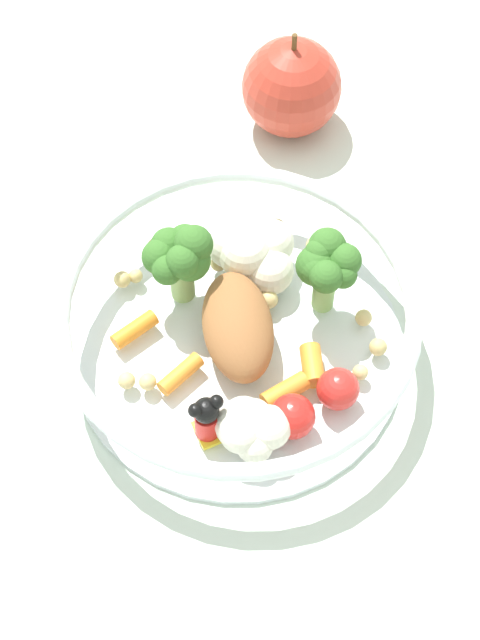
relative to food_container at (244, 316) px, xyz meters
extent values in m
plane|color=silver|center=(0.00, 0.01, -0.03)|extent=(2.40, 2.40, 0.00)
cylinder|color=white|center=(0.00, 0.00, -0.02)|extent=(0.20, 0.20, 0.01)
torus|color=white|center=(0.00, 0.00, 0.02)|extent=(0.22, 0.22, 0.01)
ellipsoid|color=#935B33|center=(0.00, 0.01, 0.00)|extent=(0.06, 0.08, 0.04)
cylinder|color=#7FAD5B|center=(-0.05, -0.03, 0.00)|extent=(0.01, 0.01, 0.03)
sphere|color=#386B28|center=(-0.04, -0.02, 0.02)|extent=(0.02, 0.02, 0.02)
sphere|color=#386B28|center=(-0.04, -0.02, 0.02)|extent=(0.02, 0.02, 0.02)
sphere|color=#386B28|center=(-0.05, -0.01, 0.03)|extent=(0.02, 0.02, 0.02)
sphere|color=#386B28|center=(-0.06, -0.02, 0.02)|extent=(0.02, 0.02, 0.02)
sphere|color=#386B28|center=(-0.06, -0.03, 0.03)|extent=(0.02, 0.02, 0.02)
sphere|color=#386B28|center=(-0.06, -0.03, 0.02)|extent=(0.02, 0.02, 0.02)
sphere|color=#386B28|center=(-0.05, -0.03, 0.03)|extent=(0.02, 0.02, 0.02)
sphere|color=#386B28|center=(-0.04, -0.03, 0.03)|extent=(0.02, 0.02, 0.02)
cylinder|color=#8EB766|center=(0.04, -0.03, 0.00)|extent=(0.02, 0.02, 0.03)
sphere|color=#386B28|center=(0.05, -0.02, 0.02)|extent=(0.02, 0.02, 0.02)
sphere|color=#386B28|center=(0.05, -0.01, 0.02)|extent=(0.02, 0.02, 0.02)
sphere|color=#386B28|center=(0.04, -0.02, 0.03)|extent=(0.02, 0.02, 0.02)
sphere|color=#386B28|center=(0.03, -0.02, 0.02)|extent=(0.03, 0.03, 0.03)
sphere|color=#386B28|center=(0.03, -0.03, 0.03)|extent=(0.02, 0.02, 0.02)
sphere|color=#386B28|center=(0.04, -0.04, 0.02)|extent=(0.02, 0.02, 0.02)
sphere|color=#386B28|center=(0.05, -0.03, 0.02)|extent=(0.02, 0.02, 0.02)
sphere|color=silver|center=(0.00, 0.07, 0.00)|extent=(0.03, 0.03, 0.03)
sphere|color=silver|center=(0.00, 0.08, 0.00)|extent=(0.02, 0.02, 0.02)
sphere|color=silver|center=(-0.01, 0.08, -0.01)|extent=(0.02, 0.02, 0.02)
sphere|color=silver|center=(-0.02, 0.07, 0.00)|extent=(0.03, 0.03, 0.03)
sphere|color=silver|center=(-0.01, 0.06, -0.01)|extent=(0.02, 0.02, 0.02)
sphere|color=silver|center=(-0.01, 0.06, -0.01)|extent=(0.03, 0.03, 0.03)
sphere|color=silver|center=(0.01, -0.05, 0.00)|extent=(0.03, 0.03, 0.03)
sphere|color=silver|center=(0.00, -0.05, 0.00)|extent=(0.03, 0.03, 0.03)
sphere|color=silver|center=(-0.01, -0.04, -0.01)|extent=(0.03, 0.03, 0.03)
sphere|color=silver|center=(-0.01, -0.06, 0.00)|extent=(0.03, 0.03, 0.03)
sphere|color=silver|center=(0.00, -0.06, -0.01)|extent=(0.04, 0.04, 0.04)
cube|color=yellow|center=(0.02, 0.07, -0.02)|extent=(0.02, 0.02, 0.00)
cylinder|color=red|center=(0.02, 0.07, -0.01)|extent=(0.02, 0.02, 0.02)
sphere|color=black|center=(0.02, 0.07, 0.01)|extent=(0.01, 0.01, 0.01)
sphere|color=black|center=(0.01, 0.07, 0.01)|extent=(0.01, 0.01, 0.01)
sphere|color=black|center=(0.02, 0.07, 0.01)|extent=(0.01, 0.01, 0.01)
cylinder|color=orange|center=(0.07, 0.00, -0.01)|extent=(0.03, 0.03, 0.01)
cylinder|color=orange|center=(0.04, 0.03, -0.01)|extent=(0.03, 0.03, 0.01)
cylinder|color=orange|center=(-0.03, 0.04, -0.01)|extent=(0.03, 0.03, 0.01)
cylinder|color=orange|center=(-0.04, 0.02, -0.01)|extent=(0.02, 0.03, 0.01)
sphere|color=red|center=(-0.03, 0.06, -0.01)|extent=(0.03, 0.03, 0.03)
sphere|color=red|center=(-0.06, 0.04, -0.01)|extent=(0.03, 0.03, 0.03)
sphere|color=tan|center=(-0.01, -0.08, -0.01)|extent=(0.01, 0.01, 0.01)
sphere|color=#D1B775|center=(0.01, -0.08, -0.01)|extent=(0.01, 0.01, 0.01)
sphere|color=#D1B775|center=(-0.04, -0.07, -0.01)|extent=(0.01, 0.01, 0.01)
sphere|color=#D1B775|center=(-0.07, -0.01, -0.01)|extent=(0.01, 0.01, 0.01)
sphere|color=#D1B775|center=(0.06, -0.06, -0.01)|extent=(0.01, 0.01, 0.01)
sphere|color=#D1B775|center=(-0.07, 0.02, -0.02)|extent=(0.01, 0.01, 0.01)
sphere|color=tan|center=(-0.08, 0.00, -0.01)|extent=(0.01, 0.01, 0.01)
sphere|color=tan|center=(0.04, -0.06, -0.01)|extent=(0.01, 0.01, 0.01)
sphere|color=tan|center=(0.07, -0.03, -0.02)|extent=(0.01, 0.01, 0.01)
sphere|color=tan|center=(0.02, -0.05, -0.01)|extent=(0.01, 0.01, 0.01)
sphere|color=#D1B775|center=(0.07, 0.04, -0.01)|extent=(0.01, 0.01, 0.01)
sphere|color=#D1B775|center=(-0.01, -0.02, -0.01)|extent=(0.01, 0.01, 0.01)
sphere|color=#D1B775|center=(0.05, 0.04, -0.01)|extent=(0.01, 0.01, 0.01)
sphere|color=tan|center=(0.08, -0.03, -0.01)|extent=(0.01, 0.01, 0.01)
sphere|color=#BC3828|center=(-0.02, -0.19, 0.01)|extent=(0.07, 0.07, 0.07)
cylinder|color=brown|center=(-0.02, -0.19, 0.05)|extent=(0.00, 0.00, 0.01)
camera|label=1|loc=(-0.02, 0.31, 0.50)|focal=54.92mm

